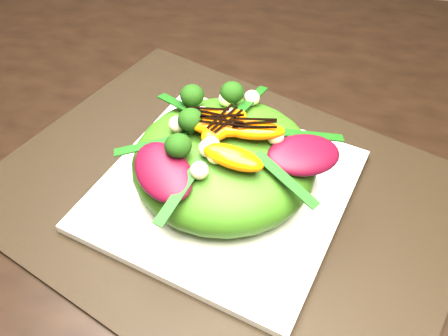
% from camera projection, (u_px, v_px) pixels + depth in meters
% --- Properties ---
extents(floor, '(4.00, 4.00, 0.01)m').
position_uv_depth(floor, '(151.00, 336.00, 1.23)').
color(floor, brown).
rests_on(floor, ground).
extents(dining_table, '(1.60, 0.90, 0.75)m').
position_uv_depth(dining_table, '(96.00, 119.00, 0.70)').
color(dining_table, black).
rests_on(dining_table, floor).
extents(placemat, '(0.65, 0.57, 0.00)m').
position_uv_depth(placemat, '(224.00, 193.00, 0.57)').
color(placemat, black).
rests_on(placemat, dining_table).
extents(plate_base, '(0.34, 0.34, 0.01)m').
position_uv_depth(plate_base, '(224.00, 189.00, 0.56)').
color(plate_base, white).
rests_on(plate_base, placemat).
extents(salad_bowl, '(0.29, 0.29, 0.02)m').
position_uv_depth(salad_bowl, '(224.00, 182.00, 0.56)').
color(salad_bowl, silver).
rests_on(salad_bowl, plate_base).
extents(lettuce_mound, '(0.22, 0.22, 0.08)m').
position_uv_depth(lettuce_mound, '(224.00, 161.00, 0.53)').
color(lettuce_mound, '#346412').
rests_on(lettuce_mound, salad_bowl).
extents(radicchio_leaf, '(0.10, 0.09, 0.02)m').
position_uv_depth(radicchio_leaf, '(304.00, 155.00, 0.49)').
color(radicchio_leaf, '#440717').
rests_on(radicchio_leaf, lettuce_mound).
extents(orange_segment, '(0.07, 0.04, 0.02)m').
position_uv_depth(orange_segment, '(208.00, 110.00, 0.52)').
color(orange_segment, '#FF6404').
rests_on(orange_segment, lettuce_mound).
extents(broccoli_floret, '(0.05, 0.05, 0.04)m').
position_uv_depth(broccoli_floret, '(168.00, 108.00, 0.52)').
color(broccoli_floret, black).
rests_on(broccoli_floret, lettuce_mound).
extents(macadamia_nut, '(0.02, 0.02, 0.02)m').
position_uv_depth(macadamia_nut, '(247.00, 164.00, 0.47)').
color(macadamia_nut, beige).
rests_on(macadamia_nut, lettuce_mound).
extents(balsamic_drizzle, '(0.04, 0.01, 0.00)m').
position_uv_depth(balsamic_drizzle, '(208.00, 104.00, 0.51)').
color(balsamic_drizzle, black).
rests_on(balsamic_drizzle, orange_segment).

